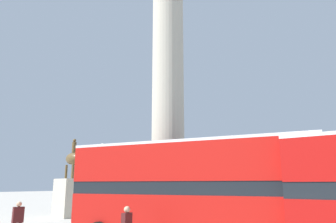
# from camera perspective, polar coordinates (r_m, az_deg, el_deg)

# --- Properties ---
(monument_column) EXTENTS (5.61, 5.61, 26.17)m
(monument_column) POSITION_cam_1_polar(r_m,az_deg,el_deg) (21.56, 0.00, 6.50)
(monument_column) COLOR #ADA593
(monument_column) RESTS_ON ground_plane
(bus_b) EXTENTS (11.00, 3.48, 4.42)m
(bus_b) POSITION_cam_1_polar(r_m,az_deg,el_deg) (14.54, 3.77, -13.15)
(bus_b) COLOR #B7140F
(bus_b) RESTS_ON ground_plane
(equestrian_statue) EXTENTS (3.48, 3.01, 6.40)m
(equestrian_statue) POSITION_cam_1_polar(r_m,az_deg,el_deg) (28.99, -16.47, -13.31)
(equestrian_statue) COLOR #ADA593
(equestrian_statue) RESTS_ON ground_plane
(street_lamp) EXTENTS (0.38, 0.38, 5.17)m
(street_lamp) POSITION_cam_1_polar(r_m,az_deg,el_deg) (21.46, -11.63, -12.02)
(street_lamp) COLOR black
(street_lamp) RESTS_ON ground_plane
(pedestrian_by_plinth) EXTENTS (0.32, 0.51, 1.82)m
(pedestrian_by_plinth) POSITION_cam_1_polar(r_m,az_deg,el_deg) (17.14, -24.70, -16.64)
(pedestrian_by_plinth) COLOR #28282D
(pedestrian_by_plinth) RESTS_ON ground_plane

